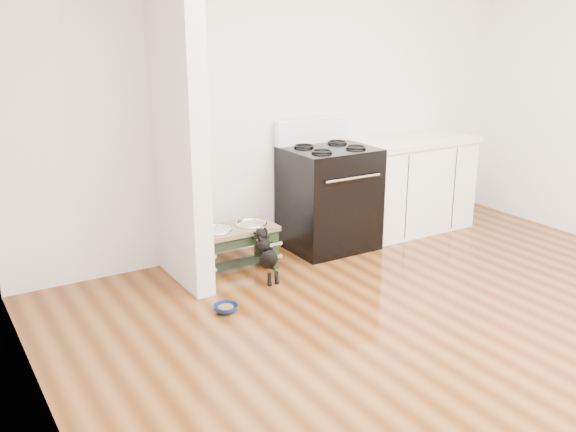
{
  "coord_description": "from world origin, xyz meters",
  "views": [
    {
      "loc": [
        -2.95,
        -2.41,
        2.02
      ],
      "look_at": [
        -0.46,
        1.69,
        0.53
      ],
      "focal_mm": 40.0,
      "sensor_mm": 36.0,
      "label": 1
    }
  ],
  "objects": [
    {
      "name": "floor_bowl",
      "position": [
        -1.16,
        1.4,
        0.03
      ],
      "size": [
        0.23,
        0.23,
        0.05
      ],
      "rotation": [
        0.0,
        0.0,
        -0.41
      ],
      "color": "navy",
      "rests_on": "ground"
    },
    {
      "name": "ground",
      "position": [
        0.0,
        0.0,
        0.0
      ],
      "size": [
        5.0,
        5.0,
        0.0
      ],
      "primitive_type": "plane",
      "color": "#4B260D",
      "rests_on": "ground"
    },
    {
      "name": "oven_range",
      "position": [
        0.25,
        2.16,
        0.48
      ],
      "size": [
        0.76,
        0.69,
        1.14
      ],
      "color": "black",
      "rests_on": "ground"
    },
    {
      "name": "puppy",
      "position": [
        -0.63,
        1.75,
        0.23
      ],
      "size": [
        0.12,
        0.35,
        0.42
      ],
      "color": "black",
      "rests_on": "ground"
    },
    {
      "name": "dog_feeder",
      "position": [
        -0.75,
        2.07,
        0.27
      ],
      "size": [
        0.69,
        0.37,
        0.39
      ],
      "color": "black",
      "rests_on": "ground"
    },
    {
      "name": "partition_wall",
      "position": [
        -1.18,
        2.1,
        1.35
      ],
      "size": [
        0.15,
        0.8,
        2.7
      ],
      "primitive_type": "cube",
      "color": "silver",
      "rests_on": "ground"
    },
    {
      "name": "cabinet_run",
      "position": [
        1.23,
        2.18,
        0.45
      ],
      "size": [
        1.24,
        0.64,
        0.91
      ],
      "color": "white",
      "rests_on": "ground"
    },
    {
      "name": "room_shell",
      "position": [
        0.0,
        0.0,
        1.62
      ],
      "size": [
        5.0,
        5.0,
        5.0
      ],
      "color": "silver",
      "rests_on": "ground"
    }
  ]
}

